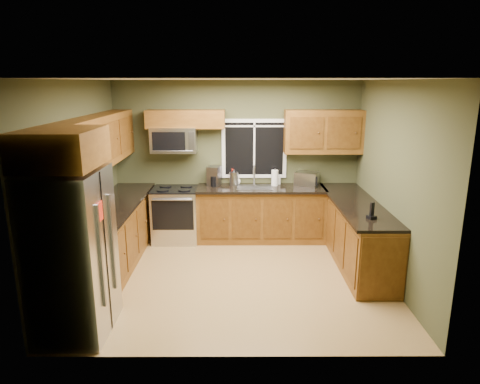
{
  "coord_description": "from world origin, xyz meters",
  "views": [
    {
      "loc": [
        0.03,
        -5.53,
        2.67
      ],
      "look_at": [
        0.05,
        0.35,
        1.15
      ],
      "focal_mm": 32.0,
      "sensor_mm": 36.0,
      "label": 1
    }
  ],
  "objects_px": {
    "refrigerator": "(72,254)",
    "range": "(176,214)",
    "toaster_oven": "(307,179)",
    "soap_bottle_c": "(237,180)",
    "paper_towel_roll": "(275,178)",
    "soap_bottle_a": "(232,177)",
    "microwave": "(174,140)",
    "cordless_phone": "(372,214)",
    "kettle": "(234,178)",
    "coffee_maker": "(214,176)",
    "soap_bottle_b": "(277,179)"
  },
  "relations": [
    {
      "from": "microwave",
      "to": "soap_bottle_c",
      "type": "bearing_deg",
      "value": 5.13
    },
    {
      "from": "paper_towel_roll",
      "to": "refrigerator",
      "type": "bearing_deg",
      "value": -129.4
    },
    {
      "from": "refrigerator",
      "to": "microwave",
      "type": "distance_m",
      "value": 3.1
    },
    {
      "from": "range",
      "to": "soap_bottle_c",
      "type": "relative_size",
      "value": 5.8
    },
    {
      "from": "microwave",
      "to": "paper_towel_roll",
      "type": "distance_m",
      "value": 1.82
    },
    {
      "from": "refrigerator",
      "to": "range",
      "type": "height_order",
      "value": "refrigerator"
    },
    {
      "from": "toaster_oven",
      "to": "cordless_phone",
      "type": "xyz_separation_m",
      "value": [
        0.56,
        -1.85,
        -0.05
      ]
    },
    {
      "from": "kettle",
      "to": "cordless_phone",
      "type": "xyz_separation_m",
      "value": [
        1.81,
        -1.88,
        -0.06
      ]
    },
    {
      "from": "range",
      "to": "soap_bottle_a",
      "type": "xyz_separation_m",
      "value": [
        0.97,
        0.23,
        0.61
      ]
    },
    {
      "from": "microwave",
      "to": "soap_bottle_b",
      "type": "distance_m",
      "value": 1.88
    },
    {
      "from": "refrigerator",
      "to": "range",
      "type": "distance_m",
      "value": 2.89
    },
    {
      "from": "coffee_maker",
      "to": "soap_bottle_c",
      "type": "bearing_deg",
      "value": 9.05
    },
    {
      "from": "range",
      "to": "paper_towel_roll",
      "type": "bearing_deg",
      "value": 4.66
    },
    {
      "from": "refrigerator",
      "to": "soap_bottle_a",
      "type": "relative_size",
      "value": 6.65
    },
    {
      "from": "coffee_maker",
      "to": "soap_bottle_b",
      "type": "relative_size",
      "value": 1.68
    },
    {
      "from": "refrigerator",
      "to": "cordless_phone",
      "type": "relative_size",
      "value": 8.13
    },
    {
      "from": "microwave",
      "to": "cordless_phone",
      "type": "distance_m",
      "value": 3.44
    },
    {
      "from": "soap_bottle_c",
      "to": "cordless_phone",
      "type": "distance_m",
      "value": 2.62
    },
    {
      "from": "coffee_maker",
      "to": "kettle",
      "type": "bearing_deg",
      "value": 2.07
    },
    {
      "from": "microwave",
      "to": "soap_bottle_a",
      "type": "xyz_separation_m",
      "value": [
        0.97,
        0.09,
        -0.65
      ]
    },
    {
      "from": "toaster_oven",
      "to": "cordless_phone",
      "type": "bearing_deg",
      "value": -73.14
    },
    {
      "from": "toaster_oven",
      "to": "soap_bottle_c",
      "type": "bearing_deg",
      "value": 176.03
    },
    {
      "from": "coffee_maker",
      "to": "soap_bottle_a",
      "type": "distance_m",
      "value": 0.32
    },
    {
      "from": "kettle",
      "to": "paper_towel_roll",
      "type": "distance_m",
      "value": 0.7
    },
    {
      "from": "paper_towel_roll",
      "to": "kettle",
      "type": "bearing_deg",
      "value": 176.57
    },
    {
      "from": "paper_towel_roll",
      "to": "soap_bottle_a",
      "type": "relative_size",
      "value": 1.1
    },
    {
      "from": "soap_bottle_b",
      "to": "refrigerator",
      "type": "bearing_deg",
      "value": -129.11
    },
    {
      "from": "soap_bottle_b",
      "to": "cordless_phone",
      "type": "bearing_deg",
      "value": -61.26
    },
    {
      "from": "soap_bottle_a",
      "to": "range",
      "type": "bearing_deg",
      "value": -166.69
    },
    {
      "from": "range",
      "to": "soap_bottle_b",
      "type": "distance_m",
      "value": 1.85
    },
    {
      "from": "microwave",
      "to": "soap_bottle_c",
      "type": "height_order",
      "value": "microwave"
    },
    {
      "from": "toaster_oven",
      "to": "soap_bottle_a",
      "type": "distance_m",
      "value": 1.28
    },
    {
      "from": "coffee_maker",
      "to": "cordless_phone",
      "type": "bearing_deg",
      "value": -41.03
    },
    {
      "from": "microwave",
      "to": "cordless_phone",
      "type": "xyz_separation_m",
      "value": [
        2.81,
        -1.84,
        -0.72
      ]
    },
    {
      "from": "microwave",
      "to": "soap_bottle_c",
      "type": "xyz_separation_m",
      "value": [
        1.05,
        0.09,
        -0.71
      ]
    },
    {
      "from": "range",
      "to": "toaster_oven",
      "type": "bearing_deg",
      "value": 3.74
    },
    {
      "from": "refrigerator",
      "to": "microwave",
      "type": "xyz_separation_m",
      "value": [
        0.69,
        2.91,
        0.83
      ]
    },
    {
      "from": "refrigerator",
      "to": "soap_bottle_c",
      "type": "height_order",
      "value": "refrigerator"
    },
    {
      "from": "toaster_oven",
      "to": "kettle",
      "type": "height_order",
      "value": "kettle"
    },
    {
      "from": "paper_towel_roll",
      "to": "soap_bottle_c",
      "type": "height_order",
      "value": "paper_towel_roll"
    },
    {
      "from": "toaster_oven",
      "to": "soap_bottle_c",
      "type": "relative_size",
      "value": 2.84
    },
    {
      "from": "soap_bottle_c",
      "to": "cordless_phone",
      "type": "relative_size",
      "value": 0.73
    },
    {
      "from": "toaster_oven",
      "to": "soap_bottle_a",
      "type": "relative_size",
      "value": 1.7
    },
    {
      "from": "refrigerator",
      "to": "soap_bottle_c",
      "type": "distance_m",
      "value": 3.47
    },
    {
      "from": "soap_bottle_c",
      "to": "microwave",
      "type": "bearing_deg",
      "value": -174.87
    },
    {
      "from": "refrigerator",
      "to": "toaster_oven",
      "type": "bearing_deg",
      "value": 44.78
    },
    {
      "from": "kettle",
      "to": "soap_bottle_a",
      "type": "xyz_separation_m",
      "value": [
        -0.03,
        0.05,
        0.01
      ]
    },
    {
      "from": "toaster_oven",
      "to": "paper_towel_roll",
      "type": "relative_size",
      "value": 1.54
    },
    {
      "from": "range",
      "to": "cordless_phone",
      "type": "height_order",
      "value": "cordless_phone"
    },
    {
      "from": "microwave",
      "to": "soap_bottle_a",
      "type": "bearing_deg",
      "value": 5.53
    }
  ]
}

